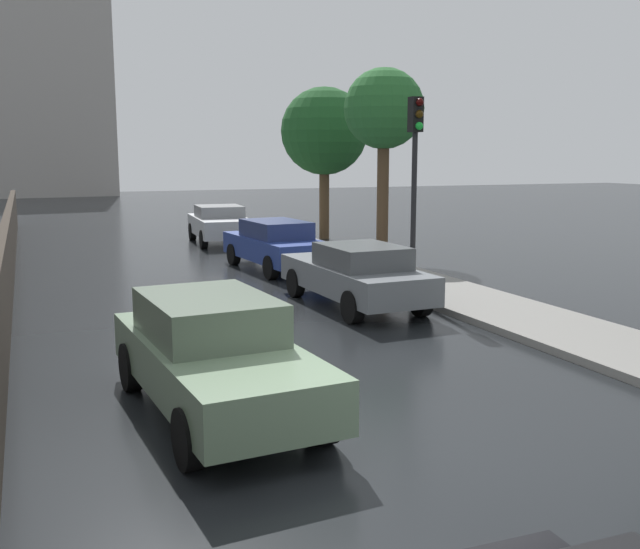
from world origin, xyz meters
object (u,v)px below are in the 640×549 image
traffic_light (415,159)px  street_tree_mid (384,111)px  car_green_mid_road (214,354)px  street_tree_far (324,132)px  car_blue_behind_camera (276,244)px  car_grey_far_lane (356,274)px  car_silver_far_ahead (220,224)px

traffic_light → street_tree_mid: bearing=68.5°
car_green_mid_road → street_tree_far: (8.69, 17.35, 3.33)m
car_green_mid_road → car_blue_behind_camera: bearing=-116.6°
car_grey_far_lane → street_tree_mid: size_ratio=0.76×
car_silver_far_ahead → street_tree_mid: 7.69m
car_silver_far_ahead → street_tree_far: street_tree_far is taller
traffic_light → car_silver_far_ahead: bearing=96.5°
car_green_mid_road → street_tree_far: 19.69m
street_tree_mid → car_grey_far_lane: bearing=-121.1°
car_blue_behind_camera → street_tree_far: bearing=53.0°
car_green_mid_road → traffic_light: traffic_light is taller
traffic_light → street_tree_far: street_tree_far is taller
car_grey_far_lane → street_tree_mid: (4.11, 6.81, 3.86)m
car_green_mid_road → car_silver_far_ahead: (4.53, 17.37, -0.03)m
traffic_light → street_tree_mid: (2.61, 6.61, 1.43)m
car_blue_behind_camera → street_tree_far: (4.27, 6.71, 3.36)m
car_blue_behind_camera → car_grey_far_lane: size_ratio=0.98×
street_tree_far → car_silver_far_ahead: bearing=179.7°
car_blue_behind_camera → car_grey_far_lane: 5.42m
car_blue_behind_camera → car_green_mid_road: bearing=-117.1°
car_blue_behind_camera → car_silver_far_ahead: bearing=84.5°
car_blue_behind_camera → street_tree_mid: bearing=14.2°
car_silver_far_ahead → car_grey_far_lane: (-0.14, -12.16, -0.02)m
street_tree_far → traffic_light: bearing=-103.2°
car_silver_far_ahead → car_grey_far_lane: bearing=-86.5°
car_grey_far_lane → traffic_light: 2.86m
traffic_light → car_grey_far_lane: bearing=-172.6°
car_grey_far_lane → car_silver_far_ahead: bearing=87.6°
car_blue_behind_camera → car_grey_far_lane: (-0.02, -5.42, -0.03)m
car_silver_far_ahead → street_tree_mid: (3.97, -5.35, 3.84)m
car_grey_far_lane → street_tree_mid: 8.84m
car_blue_behind_camera → car_grey_far_lane: bearing=-94.8°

